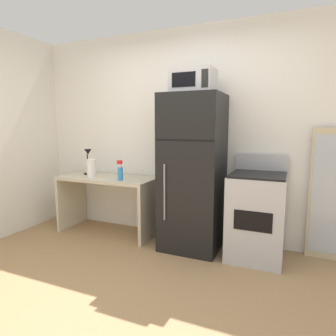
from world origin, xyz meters
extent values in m
plane|color=#9E7A51|center=(0.00, 0.00, 0.00)|extent=(12.00, 12.00, 0.00)
cube|color=white|center=(0.00, 1.70, 1.30)|extent=(5.00, 0.10, 2.60)
cube|color=beige|center=(-1.03, 1.34, 0.73)|extent=(1.28, 0.57, 0.04)
cube|color=beige|center=(-1.66, 1.34, 0.35)|extent=(0.04, 0.57, 0.71)
cube|color=beige|center=(-0.41, 1.34, 0.35)|extent=(0.04, 0.57, 0.71)
cylinder|color=black|center=(-1.41, 1.41, 0.76)|extent=(0.11, 0.11, 0.02)
cylinder|color=black|center=(-1.41, 1.41, 0.90)|extent=(0.02, 0.02, 0.26)
cone|color=black|center=(-1.38, 1.39, 1.07)|extent=(0.10, 0.10, 0.08)
cylinder|color=white|center=(-1.21, 1.24, 0.87)|extent=(0.11, 0.11, 0.24)
cylinder|color=#2D8CEA|center=(-0.75, 1.21, 0.83)|extent=(0.06, 0.06, 0.16)
cylinder|color=white|center=(-0.75, 1.21, 0.93)|extent=(0.02, 0.02, 0.04)
cube|color=red|center=(-0.75, 1.20, 0.98)|extent=(0.06, 0.03, 0.04)
cube|color=black|center=(0.15, 1.32, 0.88)|extent=(0.66, 0.62, 1.76)
cube|color=black|center=(0.15, 1.01, 1.27)|extent=(0.64, 0.00, 0.01)
cylinder|color=gray|center=(-0.06, 1.00, 0.71)|extent=(0.02, 0.02, 0.62)
cube|color=#B7B7BC|center=(0.15, 1.30, 1.89)|extent=(0.46, 0.34, 0.26)
cube|color=black|center=(0.10, 1.13, 1.89)|extent=(0.26, 0.01, 0.15)
cube|color=black|center=(0.33, 1.13, 1.89)|extent=(0.07, 0.01, 0.18)
cube|color=#B7B7BC|center=(0.87, 1.33, 0.45)|extent=(0.57, 0.60, 0.90)
cube|color=black|center=(0.87, 1.33, 0.91)|extent=(0.55, 0.58, 0.02)
cube|color=#B7B7BC|center=(0.87, 1.61, 1.01)|extent=(0.57, 0.04, 0.18)
cube|color=black|center=(0.87, 1.03, 0.50)|extent=(0.37, 0.01, 0.20)
cube|color=#C6B793|center=(1.59, 1.59, 0.70)|extent=(0.44, 0.03, 1.40)
cube|color=#B2BCC6|center=(1.59, 1.57, 0.70)|extent=(0.39, 0.00, 1.26)
camera|label=1|loc=(1.19, -1.81, 1.42)|focal=31.16mm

